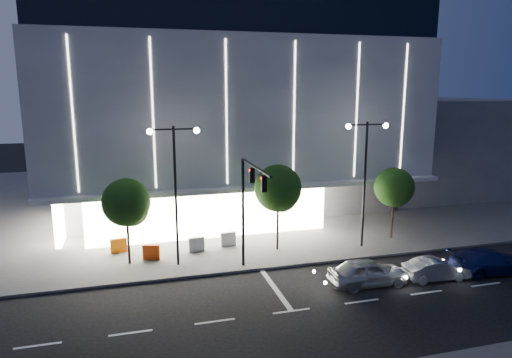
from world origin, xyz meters
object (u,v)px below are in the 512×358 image
at_px(tree_mid, 278,191).
at_px(barrier_c, 151,252).
at_px(tree_right, 394,189).
at_px(barrier_d, 228,239).
at_px(street_lamp_west, 175,176).
at_px(car_third, 491,261).
at_px(car_lead, 368,272).
at_px(barrier_b, 196,244).
at_px(tree_left, 127,205).
at_px(traffic_mast, 249,196).
at_px(street_lamp_east, 365,166).
at_px(car_second, 436,269).
at_px(barrier_a, 119,245).

distance_m(tree_mid, barrier_c, 9.39).
height_order(tree_mid, tree_right, tree_mid).
bearing_deg(tree_mid, barrier_d, 153.71).
bearing_deg(street_lamp_west, car_third, -18.28).
xyz_separation_m(car_lead, barrier_b, (-8.84, 7.78, -0.14)).
height_order(tree_left, tree_mid, tree_mid).
bearing_deg(tree_mid, barrier_c, 178.03).
height_order(tree_right, barrier_c, tree_right).
bearing_deg(street_lamp_west, barrier_c, 140.62).
height_order(traffic_mast, street_lamp_west, street_lamp_west).
xyz_separation_m(street_lamp_east, barrier_d, (-9.18, 2.60, -5.31)).
bearing_deg(car_third, tree_mid, 63.03).
bearing_deg(car_lead, traffic_mast, 65.81).
bearing_deg(tree_right, street_lamp_east, -161.37).
height_order(tree_mid, car_lead, tree_mid).
height_order(street_lamp_east, car_third, street_lamp_east).
bearing_deg(barrier_d, car_third, -34.39).
bearing_deg(car_second, street_lamp_east, 19.63).
relative_size(car_lead, barrier_d, 4.20).
bearing_deg(tree_left, car_third, -18.37).
bearing_deg(car_second, tree_right, -6.51).
relative_size(tree_left, tree_mid, 0.93).
bearing_deg(barrier_d, tree_mid, -30.00).
distance_m(barrier_b, barrier_d, 2.42).
height_order(car_second, barrier_b, car_second).
relative_size(car_third, barrier_d, 4.66).
xyz_separation_m(street_lamp_west, car_lead, (10.31, -5.72, -5.17)).
distance_m(car_second, barrier_d, 13.87).
distance_m(barrier_a, barrier_c, 2.85).
bearing_deg(car_lead, barrier_c, 61.08).
xyz_separation_m(barrier_b, barrier_d, (2.36, 0.54, 0.00)).
relative_size(traffic_mast, tree_left, 1.24).
relative_size(street_lamp_east, barrier_c, 8.18).
xyz_separation_m(street_lamp_east, car_second, (1.64, -6.08, -5.31)).
relative_size(street_lamp_west, barrier_c, 8.18).
relative_size(tree_right, car_third, 1.08).
distance_m(tree_left, tree_right, 19.00).
distance_m(street_lamp_west, tree_left, 3.69).
bearing_deg(barrier_d, tree_left, -170.59).
xyz_separation_m(street_lamp_east, tree_mid, (-5.97, 1.02, -1.62)).
distance_m(tree_left, car_third, 22.87).
bearing_deg(barrier_a, car_third, -31.25).
bearing_deg(car_lead, car_second, -93.16).
bearing_deg(car_second, barrier_d, 55.78).
bearing_deg(traffic_mast, car_third, -13.38).
bearing_deg(car_lead, barrier_a, 58.99).
bearing_deg(street_lamp_east, tree_right, 18.63).
relative_size(tree_mid, car_second, 1.57).
relative_size(barrier_a, barrier_b, 1.00).
height_order(barrier_a, barrier_b, same).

